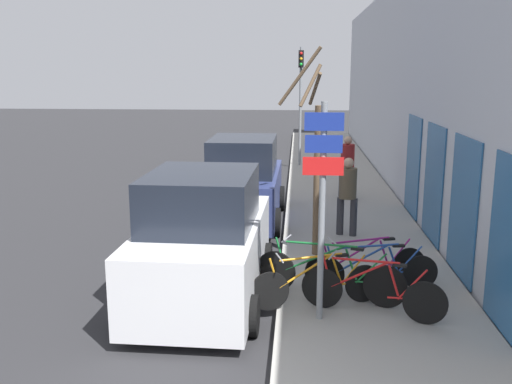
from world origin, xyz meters
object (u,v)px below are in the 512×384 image
signpost (322,199)px  parked_car_0 (204,243)px  bicycle_4 (366,265)px  parked_car_1 (244,184)px  bicycle_3 (374,270)px  pedestrian_near (348,191)px  pedestrian_far (347,162)px  bicycle_2 (328,275)px  street_tree (316,168)px  traffic_light (301,90)px  bicycle_1 (318,284)px  bicycle_0 (372,292)px

signpost → parked_car_0: bearing=153.5°
signpost → bicycle_4: bearing=59.5°
signpost → parked_car_1: signpost is taller
bicycle_3 → bicycle_4: bearing=11.3°
pedestrian_near → pedestrian_far: 4.03m
parked_car_1 → pedestrian_far: size_ratio=2.32×
bicycle_2 → parked_car_0: size_ratio=0.58×
street_tree → traffic_light: bearing=91.5°
bicycle_3 → bicycle_4: bicycle_4 is taller
signpost → bicycle_1: signpost is taller
bicycle_4 → pedestrian_far: (0.24, 7.07, 0.66)m
bicycle_4 → signpost: bearing=134.0°
pedestrian_near → signpost: bearing=-82.0°
parked_car_0 → parked_car_1: size_ratio=1.01×
bicycle_4 → pedestrian_near: 3.12m
parked_car_0 → street_tree: (1.91, 2.15, 0.92)m
bicycle_0 → street_tree: street_tree is taller
bicycle_2 → parked_car_1: bearing=38.3°
bicycle_3 → pedestrian_far: size_ratio=1.23×
traffic_light → pedestrian_far: bearing=-76.2°
pedestrian_far → street_tree: (-1.08, -5.42, 0.74)m
bicycle_3 → pedestrian_far: (0.14, 7.34, 0.67)m
parked_car_1 → bicycle_1: bearing=-72.5°
bicycle_3 → pedestrian_near: bearing=-5.3°
bicycle_0 → bicycle_1: size_ratio=1.01×
signpost → bicycle_2: size_ratio=1.35×
bicycle_0 → pedestrian_far: size_ratio=1.19×
bicycle_0 → bicycle_2: 0.87m
bicycle_2 → pedestrian_far: pedestrian_far is taller
bicycle_3 → pedestrian_near: pedestrian_near is taller
bicycle_1 → pedestrian_far: (1.10, 8.04, 0.66)m
bicycle_0 → street_tree: (-0.78, 2.92, 1.38)m
bicycle_2 → parked_car_0: parked_car_0 is taller
pedestrian_near → street_tree: street_tree is taller
bicycle_0 → pedestrian_near: 4.36m
bicycle_2 → parked_car_0: bearing=103.9°
parked_car_1 → traffic_light: (1.42, 8.12, 2.05)m
street_tree → bicycle_0: bearing=-75.0°
bicycle_0 → parked_car_1: parked_car_1 is taller
bicycle_2 → bicycle_4: bearing=-27.1°
traffic_light → bicycle_3: bearing=-84.6°
street_tree → bicycle_4: bearing=-63.0°
bicycle_1 → bicycle_3: bearing=-70.1°
pedestrian_far → street_tree: 5.57m
signpost → bicycle_0: signpost is taller
pedestrian_near → pedestrian_far: bearing=103.0°
parked_car_0 → pedestrian_near: (2.66, 3.55, 0.17)m
signpost → traffic_light: traffic_light is taller
signpost → bicycle_0: bearing=12.5°
bicycle_0 → parked_car_1: size_ratio=0.51×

